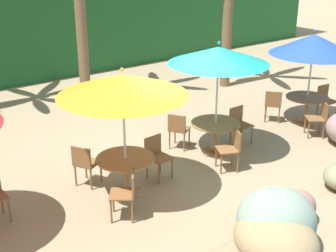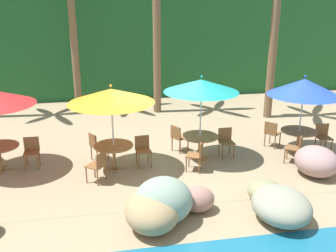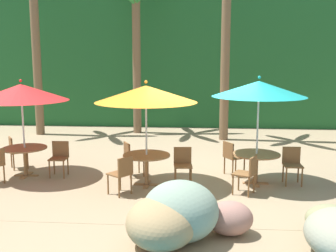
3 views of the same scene
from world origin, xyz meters
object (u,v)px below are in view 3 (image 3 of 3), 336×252
palm_tree_second (137,29)px  chair_orange_left (122,172)px  dining_table_red (25,152)px  umbrella_teal (259,89)px  palm_tree_nearest (35,13)px  umbrella_orange (146,94)px  chair_red_inland (15,150)px  chair_orange_seaward (183,163)px  chair_orange_inland (131,156)px  chair_teal_inland (232,156)px  umbrella_red (21,92)px  palm_tree_third (227,18)px  dining_table_orange (147,160)px  chair_teal_left (248,172)px  chair_red_seaward (59,156)px  chair_teal_seaward (292,162)px  dining_table_teal (256,159)px

palm_tree_second → chair_orange_left: bearing=-83.7°
dining_table_red → palm_tree_second: palm_tree_second is taller
umbrella_teal → palm_tree_nearest: palm_tree_nearest is taller
umbrella_teal → palm_tree_nearest: (-7.55, 5.77, 2.34)m
umbrella_orange → umbrella_teal: (2.56, 0.31, 0.11)m
chair_red_inland → palm_tree_second: palm_tree_second is taller
chair_orange_seaward → chair_orange_inland: bearing=158.2°
chair_teal_inland → palm_tree_second: (-3.29, 5.75, 3.53)m
umbrella_teal → umbrella_red: bearing=178.2°
umbrella_orange → palm_tree_third: bearing=69.4°
dining_table_orange → palm_tree_third: palm_tree_third is taller
palm_tree_nearest → chair_teal_inland: bearing=-35.9°
palm_tree_second → chair_orange_inland: bearing=-82.7°
chair_orange_left → umbrella_teal: (3.00, 1.05, 1.74)m
chair_orange_left → chair_teal_left: same height
palm_tree_nearest → palm_tree_third: size_ratio=1.06×
chair_orange_inland → umbrella_teal: (3.05, -0.39, 1.74)m
dining_table_orange → chair_orange_inland: bearing=124.5°
chair_red_seaward → umbrella_teal: 5.17m
dining_table_red → chair_teal_left: size_ratio=1.26×
umbrella_teal → chair_teal_inland: size_ratio=2.94×
chair_orange_inland → chair_teal_seaward: size_ratio=1.00×
umbrella_teal → palm_tree_second: (-3.82, 6.42, 1.79)m
umbrella_teal → palm_tree_third: palm_tree_third is taller
chair_orange_seaward → dining_table_orange: bearing=-168.1°
chair_red_inland → palm_tree_third: size_ratio=0.13×
chair_red_inland → chair_teal_inland: bearing=-1.6°
chair_orange_inland → dining_table_teal: bearing=-7.3°
dining_table_teal → palm_tree_nearest: bearing=142.6°
dining_table_red → dining_table_teal: 5.71m
chair_orange_seaward → dining_table_teal: size_ratio=0.79×
chair_red_seaward → palm_tree_second: (1.04, 6.12, 3.53)m
umbrella_teal → palm_tree_third: (-0.46, 5.30, 2.08)m
chair_orange_seaward → palm_tree_second: palm_tree_second is taller
umbrella_orange → chair_teal_inland: bearing=25.8°
chair_orange_seaward → chair_teal_inland: same height
chair_teal_seaward → umbrella_red: bearing=179.3°
chair_orange_seaward → palm_tree_second: size_ratio=0.15×
umbrella_red → chair_teal_left: bearing=-10.3°
chair_red_seaward → dining_table_teal: 4.87m
umbrella_orange → chair_orange_left: 1.85m
umbrella_orange → chair_orange_inland: 1.85m
dining_table_teal → palm_tree_nearest: size_ratio=0.15×
umbrella_teal → chair_teal_inland: 1.94m
chair_orange_left → palm_tree_second: bearing=96.3°
palm_tree_third → umbrella_orange: bearing=-110.6°
dining_table_orange → chair_teal_seaward: (3.41, 0.41, -0.10)m
dining_table_orange → chair_orange_left: size_ratio=1.26×
chair_teal_left → dining_table_orange: bearing=167.8°
umbrella_orange → palm_tree_nearest: palm_tree_nearest is taller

